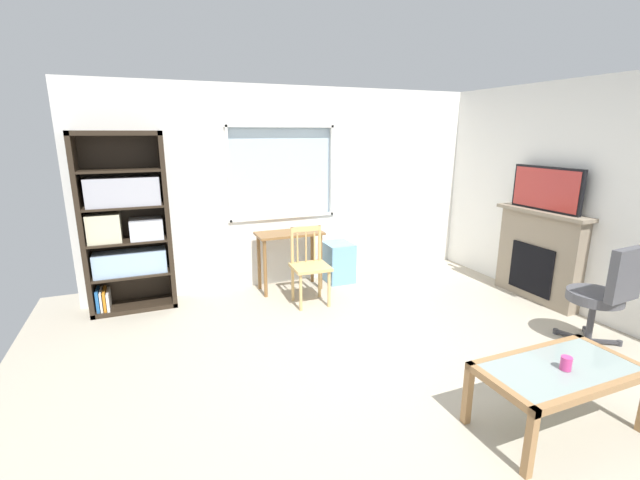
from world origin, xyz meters
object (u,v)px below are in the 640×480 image
at_px(plastic_drawer_unit, 338,262).
at_px(bookshelf, 126,225).
at_px(wooden_chair, 309,265).
at_px(coffee_table, 559,376).
at_px(office_chair, 606,292).
at_px(sippy_cup, 566,363).
at_px(desk_under_window, 290,244).
at_px(tv, 546,189).
at_px(fireplace, 538,255).

bearing_deg(plastic_drawer_unit, bookshelf, 178.66).
distance_m(wooden_chair, coffee_table, 2.78).
relative_size(office_chair, sippy_cup, 11.11).
height_order(desk_under_window, tv, tv).
bearing_deg(fireplace, wooden_chair, 160.27).
bearing_deg(coffee_table, wooden_chair, 105.85).
bearing_deg(fireplace, bookshelf, 161.02).
bearing_deg(coffee_table, bookshelf, 129.10).
distance_m(desk_under_window, plastic_drawer_unit, 0.78).
xyz_separation_m(office_chair, coffee_table, (-1.35, -0.64, -0.16)).
bearing_deg(office_chair, coffee_table, -154.64).
bearing_deg(wooden_chair, sippy_cup, -74.38).
relative_size(desk_under_window, wooden_chair, 0.92).
relative_size(bookshelf, fireplace, 1.70).
xyz_separation_m(bookshelf, wooden_chair, (1.92, -0.62, -0.51)).
xyz_separation_m(office_chair, sippy_cup, (-1.35, -0.68, -0.05)).
height_order(fireplace, sippy_cup, fireplace).
bearing_deg(plastic_drawer_unit, coffee_table, -87.71).
bearing_deg(desk_under_window, tv, -28.73).
height_order(bookshelf, office_chair, bookshelf).
height_order(wooden_chair, fireplace, fireplace).
relative_size(plastic_drawer_unit, office_chair, 0.53).
height_order(bookshelf, tv, bookshelf).
bearing_deg(sippy_cup, bookshelf, 128.79).
relative_size(fireplace, office_chair, 1.17).
bearing_deg(desk_under_window, plastic_drawer_unit, 4.08).
height_order(wooden_chair, sippy_cup, wooden_chair).
height_order(bookshelf, desk_under_window, bookshelf).
bearing_deg(desk_under_window, fireplace, -28.56).
relative_size(wooden_chair, coffee_table, 0.83).
distance_m(desk_under_window, fireplace, 3.00).
bearing_deg(coffee_table, tv, 44.63).
relative_size(desk_under_window, office_chair, 0.83).
bearing_deg(sippy_cup, plastic_drawer_unit, 92.24).
xyz_separation_m(fireplace, coffee_table, (-1.80, -1.76, -0.15)).
distance_m(wooden_chair, fireplace, 2.72).
bearing_deg(office_chair, bookshelf, 146.60).
bearing_deg(sippy_cup, desk_under_window, 104.42).
height_order(coffee_table, sippy_cup, sippy_cup).
bearing_deg(wooden_chair, coffee_table, -74.15).
distance_m(desk_under_window, coffee_table, 3.30).
distance_m(tv, sippy_cup, 2.66).
distance_m(desk_under_window, wooden_chair, 0.54).
distance_m(fireplace, tv, 0.79).
relative_size(fireplace, coffee_table, 1.07).
xyz_separation_m(wooden_chair, tv, (2.54, -0.92, 0.87)).
height_order(bookshelf, plastic_drawer_unit, bookshelf).
relative_size(desk_under_window, fireplace, 0.71).
distance_m(fireplace, sippy_cup, 2.54).
xyz_separation_m(desk_under_window, coffee_table, (0.83, -3.19, -0.21)).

